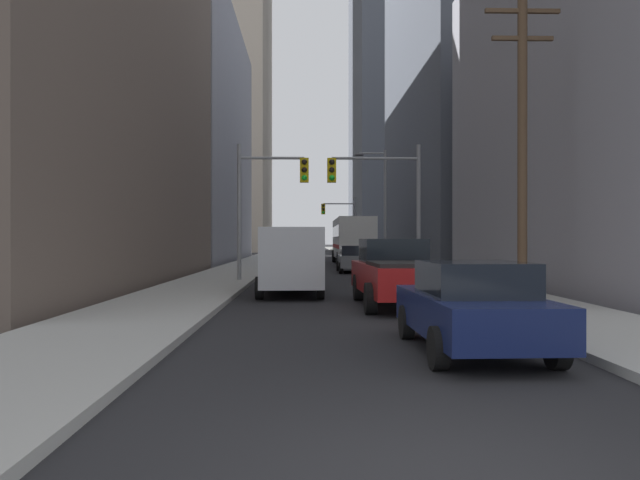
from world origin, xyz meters
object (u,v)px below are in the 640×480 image
sedan_white (295,265)px  traffic_signal_near_right (379,189)px  cargo_van_silver (291,257)px  traffic_signal_far_right (340,218)px  city_bus (352,239)px  sedan_navy (472,306)px  sedan_grey (355,259)px  pickup_truck_red (397,273)px  traffic_signal_near_left (269,190)px

sedan_white → traffic_signal_near_right: traffic_signal_near_right is taller
cargo_van_silver → traffic_signal_far_right: (3.96, 38.29, 2.74)m
city_bus → traffic_signal_near_right: size_ratio=1.92×
sedan_navy → sedan_grey: same height
sedan_navy → sedan_grey: (0.04, 23.88, 0.00)m
traffic_signal_near_right → traffic_signal_far_right: 32.94m
sedan_grey → traffic_signal_far_right: 25.09m
sedan_grey → traffic_signal_near_right: 8.71m
traffic_signal_near_right → sedan_white: bearing=173.9°
pickup_truck_red → traffic_signal_far_right: bearing=88.8°
cargo_van_silver → sedan_navy: size_ratio=1.24×
sedan_navy → traffic_signal_far_right: 48.86m
cargo_van_silver → sedan_navy: 10.97m
cargo_van_silver → traffic_signal_near_left: size_ratio=0.88×
cargo_van_silver → traffic_signal_far_right: size_ratio=0.88×
traffic_signal_near_right → city_bus: bearing=89.0°
city_bus → sedan_navy: (-0.74, -34.44, -1.16)m
sedan_navy → traffic_signal_near_right: traffic_signal_near_right is taller
sedan_white → pickup_truck_red: bearing=-71.8°
cargo_van_silver → city_bus: bearing=80.5°
sedan_grey → traffic_signal_near_left: size_ratio=0.70×
traffic_signal_far_right → traffic_signal_near_left: bearing=-98.7°
sedan_grey → traffic_signal_near_left: traffic_signal_near_left is taller
city_bus → pickup_truck_red: size_ratio=2.11×
sedan_navy → traffic_signal_far_right: (0.70, 48.75, 3.25)m
city_bus → cargo_van_silver: 24.33m
sedan_grey → traffic_signal_near_right: traffic_signal_near_right is taller
city_bus → sedan_grey: bearing=-93.8°
cargo_van_silver → sedan_white: 5.77m
traffic_signal_near_left → traffic_signal_far_right: same height
sedan_navy → traffic_signal_near_left: traffic_signal_near_left is taller
pickup_truck_red → traffic_signal_near_right: traffic_signal_near_right is taller
sedan_white → traffic_signal_near_left: 3.44m
sedan_navy → sedan_white: same height
sedan_navy → traffic_signal_near_right: 16.16m
cargo_van_silver → sedan_grey: 13.83m
pickup_truck_red → sedan_white: 9.80m
sedan_navy → pickup_truck_red: bearing=91.5°
sedan_navy → sedan_grey: bearing=89.9°
pickup_truck_red → sedan_grey: (0.22, 16.98, -0.16)m
sedan_navy → traffic_signal_near_right: size_ratio=0.71×
traffic_signal_near_right → traffic_signal_far_right: size_ratio=1.00×
city_bus → traffic_signal_near_right: 18.75m
sedan_white → sedan_grey: 8.34m
sedan_grey → city_bus: bearing=86.2°
city_bus → traffic_signal_near_right: traffic_signal_near_right is taller
sedan_grey → traffic_signal_near_right: (0.37, -8.06, 3.28)m
sedan_navy → sedan_grey: 23.88m
pickup_truck_red → traffic_signal_near_left: (-4.16, 8.92, 3.08)m
sedan_white → sedan_navy: bearing=-78.7°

